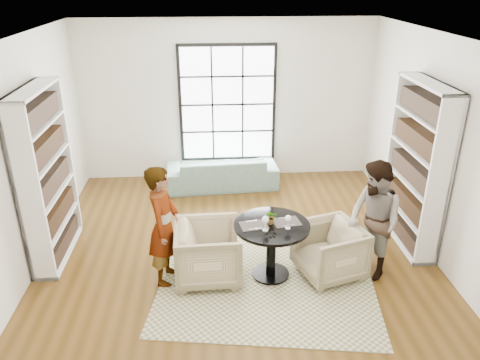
{
  "coord_description": "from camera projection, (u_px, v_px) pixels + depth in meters",
  "views": [
    {
      "loc": [
        -0.36,
        -5.62,
        3.72
      ],
      "look_at": [
        0.06,
        0.4,
        1.03
      ],
      "focal_mm": 35.0,
      "sensor_mm": 36.0,
      "label": 1
    }
  ],
  "objects": [
    {
      "name": "ground",
      "position": [
        238.0,
        257.0,
        6.66
      ],
      "size": [
        6.0,
        6.0,
        0.0
      ],
      "primitive_type": "plane",
      "color": "#593A15"
    },
    {
      "name": "room_shell",
      "position": [
        235.0,
        161.0,
        6.64
      ],
      "size": [
        6.0,
        6.01,
        6.0
      ],
      "color": "silver",
      "rests_on": "ground"
    },
    {
      "name": "rug",
      "position": [
        267.0,
        272.0,
        6.32
      ],
      "size": [
        3.13,
        3.13,
        0.01
      ],
      "primitive_type": "cube",
      "rotation": [
        0.0,
        0.0,
        -0.15
      ],
      "color": "#BBB58C",
      "rests_on": "ground"
    },
    {
      "name": "pedestal_table",
      "position": [
        272.0,
        239.0,
        6.04
      ],
      "size": [
        0.98,
        0.98,
        0.78
      ],
      "rotation": [
        0.0,
        0.0,
        0.17
      ],
      "color": "black",
      "rests_on": "ground"
    },
    {
      "name": "sofa",
      "position": [
        222.0,
        171.0,
        8.76
      ],
      "size": [
        2.09,
        0.94,
        0.59
      ],
      "primitive_type": "imported",
      "rotation": [
        0.0,
        0.0,
        3.21
      ],
      "color": "slate",
      "rests_on": "ground"
    },
    {
      "name": "armchair_left",
      "position": [
        209.0,
        252.0,
        6.07
      ],
      "size": [
        0.87,
        0.85,
        0.77
      ],
      "primitive_type": "imported",
      "rotation": [
        0.0,
        0.0,
        1.6
      ],
      "color": "#C3B08B",
      "rests_on": "ground"
    },
    {
      "name": "armchair_right",
      "position": [
        329.0,
        251.0,
        6.15
      ],
      "size": [
        1.0,
        0.98,
        0.73
      ],
      "primitive_type": "imported",
      "rotation": [
        0.0,
        0.0,
        -1.26
      ],
      "color": "tan",
      "rests_on": "ground"
    },
    {
      "name": "person_left",
      "position": [
        164.0,
        226.0,
        5.86
      ],
      "size": [
        0.49,
        0.65,
        1.61
      ],
      "primitive_type": "imported",
      "rotation": [
        0.0,
        0.0,
        1.38
      ],
      "color": "gray",
      "rests_on": "ground"
    },
    {
      "name": "person_right",
      "position": [
        374.0,
        221.0,
        6.0
      ],
      "size": [
        0.8,
        0.91,
        1.59
      ],
      "primitive_type": "imported",
      "rotation": [
        0.0,
        0.0,
        -1.28
      ],
      "color": "gray",
      "rests_on": "ground"
    },
    {
      "name": "placemat_left",
      "position": [
        254.0,
        225.0,
        5.92
      ],
      "size": [
        0.38,
        0.31,
        0.01
      ],
      "primitive_type": "cube",
      "rotation": [
        0.0,
        0.0,
        0.17
      ],
      "color": "#2A2724",
      "rests_on": "pedestal_table"
    },
    {
      "name": "placemat_right",
      "position": [
        287.0,
        222.0,
        6.0
      ],
      "size": [
        0.38,
        0.31,
        0.01
      ],
      "primitive_type": "cube",
      "rotation": [
        0.0,
        0.0,
        0.17
      ],
      "color": "#2A2724",
      "rests_on": "pedestal_table"
    },
    {
      "name": "cutlery_left",
      "position": [
        254.0,
        225.0,
        5.92
      ],
      "size": [
        0.18,
        0.24,
        0.01
      ],
      "primitive_type": null,
      "rotation": [
        0.0,
        0.0,
        0.17
      ],
      "color": "silver",
      "rests_on": "placemat_left"
    },
    {
      "name": "cutlery_right",
      "position": [
        287.0,
        221.0,
        6.0
      ],
      "size": [
        0.18,
        0.24,
        0.01
      ],
      "primitive_type": null,
      "rotation": [
        0.0,
        0.0,
        0.17
      ],
      "color": "silver",
      "rests_on": "placemat_right"
    },
    {
      "name": "wine_glass_left",
      "position": [
        265.0,
        220.0,
        5.76
      ],
      "size": [
        0.09,
        0.09,
        0.2
      ],
      "color": "silver",
      "rests_on": "pedestal_table"
    },
    {
      "name": "wine_glass_right",
      "position": [
        288.0,
        219.0,
        5.8
      ],
      "size": [
        0.08,
        0.08,
        0.19
      ],
      "color": "silver",
      "rests_on": "pedestal_table"
    },
    {
      "name": "flower_centerpiece",
      "position": [
        271.0,
        217.0,
        5.93
      ],
      "size": [
        0.17,
        0.15,
        0.19
      ],
      "primitive_type": "imported",
      "rotation": [
        0.0,
        0.0,
        -0.02
      ],
      "color": "gray",
      "rests_on": "pedestal_table"
    }
  ]
}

